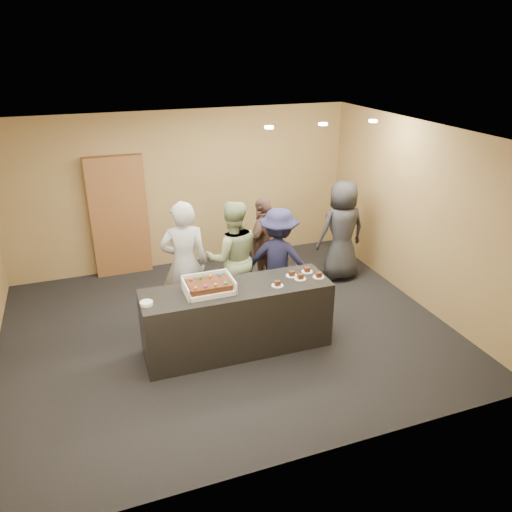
% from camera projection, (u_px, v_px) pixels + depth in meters
% --- Properties ---
extents(room, '(6.04, 6.00, 2.70)m').
position_uv_depth(room, '(225.00, 240.00, 6.47)').
color(room, black).
rests_on(room, ground).
extents(serving_counter, '(2.41, 0.74, 0.90)m').
position_uv_depth(serving_counter, '(237.00, 318.00, 6.41)').
color(serving_counter, black).
rests_on(serving_counter, floor).
extents(storage_cabinet, '(0.93, 0.15, 2.04)m').
position_uv_depth(storage_cabinet, '(119.00, 217.00, 8.33)').
color(storage_cabinet, brown).
rests_on(storage_cabinet, floor).
extents(cake_box, '(0.60, 0.42, 0.18)m').
position_uv_depth(cake_box, '(209.00, 288.00, 6.12)').
color(cake_box, white).
rests_on(cake_box, serving_counter).
extents(sheet_cake, '(0.51, 0.35, 0.11)m').
position_uv_depth(sheet_cake, '(209.00, 285.00, 6.08)').
color(sheet_cake, '#371B0C').
rests_on(sheet_cake, cake_box).
extents(plate_stack, '(0.15, 0.15, 0.04)m').
position_uv_depth(plate_stack, '(146.00, 303.00, 5.82)').
color(plate_stack, white).
rests_on(plate_stack, serving_counter).
extents(slice_a, '(0.15, 0.15, 0.07)m').
position_uv_depth(slice_a, '(277.00, 284.00, 6.26)').
color(slice_a, white).
rests_on(slice_a, serving_counter).
extents(slice_b, '(0.15, 0.15, 0.07)m').
position_uv_depth(slice_b, '(292.00, 274.00, 6.52)').
color(slice_b, white).
rests_on(slice_b, serving_counter).
extents(slice_c, '(0.15, 0.15, 0.07)m').
position_uv_depth(slice_c, '(300.00, 277.00, 6.44)').
color(slice_c, white).
rests_on(slice_c, serving_counter).
extents(slice_d, '(0.15, 0.15, 0.07)m').
position_uv_depth(slice_d, '(307.00, 270.00, 6.63)').
color(slice_d, white).
rests_on(slice_d, serving_counter).
extents(slice_e, '(0.15, 0.15, 0.07)m').
position_uv_depth(slice_e, '(319.00, 276.00, 6.48)').
color(slice_e, white).
rests_on(slice_e, serving_counter).
extents(person_server_grey, '(0.72, 0.53, 1.81)m').
position_uv_depth(person_server_grey, '(185.00, 264.00, 6.86)').
color(person_server_grey, '#ACADB2').
rests_on(person_server_grey, floor).
extents(person_sage_man, '(0.90, 0.74, 1.70)m').
position_uv_depth(person_sage_man, '(233.00, 258.00, 7.19)').
color(person_sage_man, '#8D9F71').
rests_on(person_sage_man, floor).
extents(person_navy_man, '(1.16, 1.04, 1.57)m').
position_uv_depth(person_navy_man, '(278.00, 260.00, 7.30)').
color(person_navy_man, '#1B1C3D').
rests_on(person_navy_man, floor).
extents(person_brown_extra, '(0.95, 0.88, 1.57)m').
position_uv_depth(person_brown_extra, '(264.00, 245.00, 7.82)').
color(person_brown_extra, brown).
rests_on(person_brown_extra, floor).
extents(person_dark_suit, '(0.85, 0.57, 1.69)m').
position_uv_depth(person_dark_suit, '(342.00, 231.00, 8.22)').
color(person_dark_suit, '#2A2A2F').
rests_on(person_dark_suit, floor).
extents(ceiling_spotlights, '(1.72, 0.12, 0.03)m').
position_uv_depth(ceiling_spotlights, '(323.00, 124.00, 6.88)').
color(ceiling_spotlights, '#FFEAC6').
rests_on(ceiling_spotlights, ceiling).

